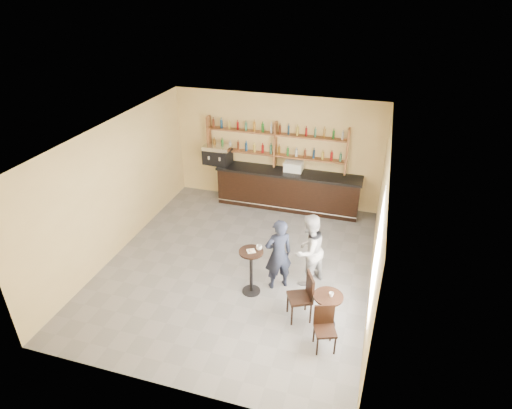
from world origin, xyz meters
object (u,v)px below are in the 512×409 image
(pastry_case, at_px, (293,167))
(patron_second, at_px, (309,250))
(espresso_machine, at_px, (218,155))
(chair_south, at_px, (325,330))
(cafe_table, at_px, (327,310))
(man_main, at_px, (278,254))
(bar_counter, at_px, (288,190))
(pedestal_table, at_px, (251,272))
(chair_west, at_px, (300,297))

(pastry_case, bearing_deg, patron_second, -78.32)
(espresso_machine, relative_size, chair_south, 0.90)
(patron_second, bearing_deg, cafe_table, 57.15)
(man_main, xyz_separation_m, patron_second, (0.58, 0.33, 0.01))
(cafe_table, bearing_deg, espresso_machine, 131.23)
(espresso_machine, distance_m, man_main, 4.55)
(man_main, distance_m, patron_second, 0.67)
(man_main, bearing_deg, patron_second, 175.53)
(espresso_machine, xyz_separation_m, pastry_case, (2.26, 0.00, -0.12))
(bar_counter, relative_size, pastry_case, 7.93)
(man_main, relative_size, cafe_table, 2.31)
(espresso_machine, xyz_separation_m, man_main, (2.73, -3.59, -0.57))
(chair_south, bearing_deg, espresso_machine, 107.42)
(bar_counter, xyz_separation_m, pastry_case, (0.13, 0.00, 0.72))
(espresso_machine, bearing_deg, pedestal_table, -54.93)
(cafe_table, relative_size, chair_west, 0.71)
(cafe_table, xyz_separation_m, chair_south, (0.05, -0.60, 0.07))
(man_main, distance_m, chair_south, 1.97)
(pedestal_table, bearing_deg, man_main, 35.59)
(pedestal_table, xyz_separation_m, man_main, (0.49, 0.35, 0.31))
(cafe_table, height_order, chair_south, chair_south)
(bar_counter, height_order, pastry_case, pastry_case)
(pedestal_table, relative_size, man_main, 0.63)
(chair_west, bearing_deg, pastry_case, 168.56)
(man_main, bearing_deg, pedestal_table, 1.36)
(espresso_machine, relative_size, pastry_case, 1.49)
(patron_second, bearing_deg, pedestal_table, -26.86)
(man_main, bearing_deg, chair_west, 93.39)
(espresso_machine, bearing_deg, patron_second, -39.03)
(espresso_machine, xyz_separation_m, chair_south, (3.97, -5.07, -0.97))
(bar_counter, distance_m, espresso_machine, 2.29)
(espresso_machine, relative_size, man_main, 0.47)
(pastry_case, height_order, pedestal_table, pastry_case)
(bar_counter, bearing_deg, pastry_case, 0.00)
(espresso_machine, bearing_deg, pastry_case, 5.49)
(man_main, xyz_separation_m, chair_west, (0.64, -0.83, -0.32))
(pastry_case, bearing_deg, bar_counter, 173.80)
(chair_west, distance_m, chair_south, 0.89)
(espresso_machine, relative_size, cafe_table, 1.08)
(bar_counter, relative_size, man_main, 2.49)
(pastry_case, xyz_separation_m, pedestal_table, (-0.02, -3.95, -0.75))
(pastry_case, distance_m, cafe_table, 4.86)
(pedestal_table, height_order, chair_west, pedestal_table)
(man_main, bearing_deg, cafe_table, 109.28)
(espresso_machine, distance_m, patron_second, 4.68)
(man_main, xyz_separation_m, chair_south, (1.24, -1.48, -0.40))
(chair_west, bearing_deg, pedestal_table, -138.40)
(chair_west, height_order, chair_south, chair_west)
(espresso_machine, height_order, cafe_table, espresso_machine)
(bar_counter, relative_size, espresso_machine, 5.33)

